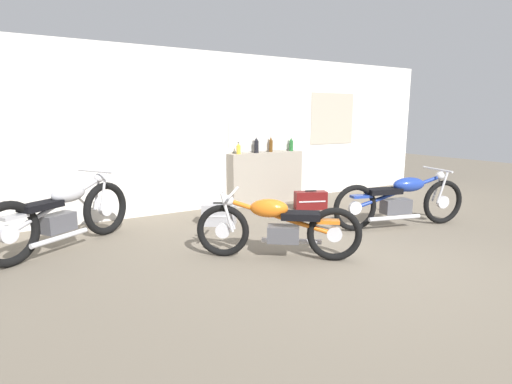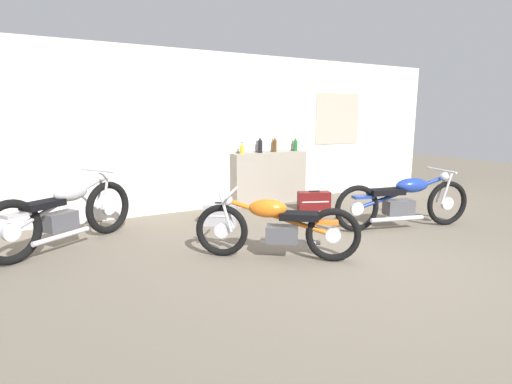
{
  "view_description": "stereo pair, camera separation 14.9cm",
  "coord_description": "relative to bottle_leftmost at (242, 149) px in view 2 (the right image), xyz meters",
  "views": [
    {
      "loc": [
        -3.36,
        -3.19,
        1.68
      ],
      "look_at": [
        -0.71,
        1.22,
        0.7
      ],
      "focal_mm": 28.0,
      "sensor_mm": 36.0,
      "label": 1
    },
    {
      "loc": [
        -3.23,
        -3.27,
        1.68
      ],
      "look_at": [
        -0.71,
        1.22,
        0.7
      ],
      "focal_mm": 28.0,
      "sensor_mm": 36.0,
      "label": 2
    }
  ],
  "objects": [
    {
      "name": "hard_case_silver",
      "position": [
        -0.87,
        -0.96,
        -0.92
      ],
      "size": [
        0.58,
        0.53,
        0.36
      ],
      "color": "#9E9EA3",
      "rests_on": "ground_plane"
    },
    {
      "name": "sill_counter",
      "position": [
        0.61,
        0.03,
        -0.59
      ],
      "size": [
        1.55,
        0.28,
        0.99
      ],
      "color": "gray",
      "rests_on": "ground_plane"
    },
    {
      "name": "hard_case_darkred",
      "position": [
        1.03,
        -0.85,
        -0.93
      ],
      "size": [
        0.62,
        0.42,
        0.35
      ],
      "color": "maroon",
      "rests_on": "ground_plane"
    },
    {
      "name": "wall_back",
      "position": [
        -0.11,
        0.21,
        0.31
      ],
      "size": [
        10.0,
        0.07,
        2.8
      ],
      "color": "silver",
      "rests_on": "ground_plane"
    },
    {
      "name": "ground_plane",
      "position": [
        -0.14,
        -3.27,
        -1.09
      ],
      "size": [
        24.0,
        24.0,
        0.0
      ],
      "primitive_type": "plane",
      "color": "#706656"
    },
    {
      "name": "motorcycle_blue",
      "position": [
        1.44,
        -2.5,
        -0.66
      ],
      "size": [
        2.18,
        0.82,
        0.89
      ],
      "color": "black",
      "rests_on": "ground_plane"
    },
    {
      "name": "motorcycle_silver",
      "position": [
        -3.08,
        -0.97,
        -0.65
      ],
      "size": [
        1.88,
        1.26,
        0.95
      ],
      "color": "black",
      "rests_on": "ground_plane"
    },
    {
      "name": "bottle_leftmost",
      "position": [
        0.0,
        0.0,
        0.0
      ],
      "size": [
        0.08,
        0.08,
        0.22
      ],
      "color": "gold",
      "rests_on": "sill_counter"
    },
    {
      "name": "motorcycle_orange",
      "position": [
        -0.93,
        -2.68,
        -0.69
      ],
      "size": [
        1.61,
        1.26,
        0.81
      ],
      "color": "black",
      "rests_on": "ground_plane"
    },
    {
      "name": "bottle_left_center",
      "position": [
        0.41,
        0.04,
        0.04
      ],
      "size": [
        0.09,
        0.09,
        0.32
      ],
      "color": "black",
      "rests_on": "sill_counter"
    },
    {
      "name": "bottle_center",
      "position": [
        0.76,
        0.07,
        0.04
      ],
      "size": [
        0.07,
        0.07,
        0.31
      ],
      "color": "#5B3814",
      "rests_on": "sill_counter"
    },
    {
      "name": "bottle_right_center",
      "position": [
        1.24,
        0.06,
        0.03
      ],
      "size": [
        0.08,
        0.08,
        0.28
      ],
      "color": "#23662D",
      "rests_on": "sill_counter"
    }
  ]
}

